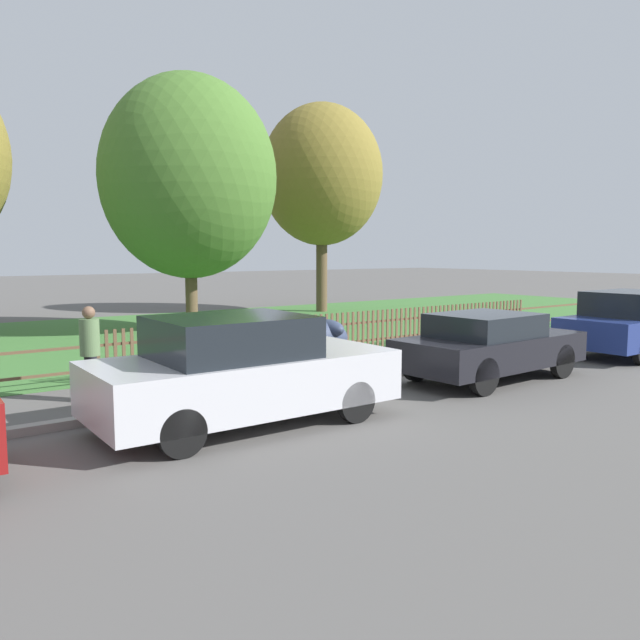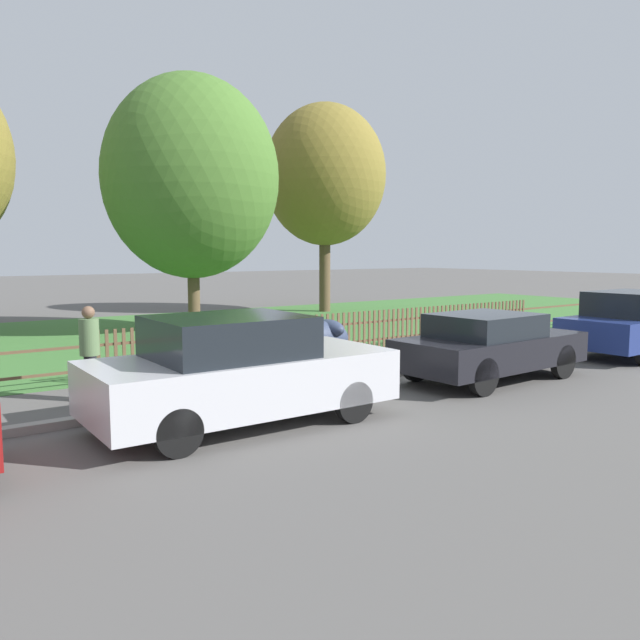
# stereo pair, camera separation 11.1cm
# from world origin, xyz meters

# --- Properties ---
(ground_plane) EXTENTS (120.00, 120.00, 0.00)m
(ground_plane) POSITION_xyz_m (0.00, 0.00, 0.00)
(ground_plane) COLOR #565451
(kerb_stone) EXTENTS (40.25, 0.20, 0.12)m
(kerb_stone) POSITION_xyz_m (0.00, 0.10, 0.06)
(kerb_stone) COLOR gray
(kerb_stone) RESTS_ON ground
(grass_strip) EXTENTS (40.25, 11.98, 0.01)m
(grass_strip) POSITION_xyz_m (0.00, 8.64, 0.01)
(grass_strip) COLOR #3D7033
(grass_strip) RESTS_ON ground
(park_fence) EXTENTS (40.25, 0.05, 1.00)m
(park_fence) POSITION_xyz_m (-0.00, 2.66, 0.50)
(park_fence) COLOR brown
(park_fence) RESTS_ON ground
(parked_car_black_saloon) EXTENTS (4.22, 1.88, 1.53)m
(parked_car_black_saloon) POSITION_xyz_m (-5.33, -1.16, 0.76)
(parked_car_black_saloon) COLOR #BCBCC1
(parked_car_black_saloon) RESTS_ON ground
(parked_car_navy_estate) EXTENTS (3.93, 1.81, 1.26)m
(parked_car_navy_estate) POSITION_xyz_m (-0.08, -1.21, 0.66)
(parked_car_navy_estate) COLOR black
(parked_car_navy_estate) RESTS_ON ground
(parked_car_red_compact) EXTENTS (4.30, 1.83, 1.49)m
(parked_car_red_compact) POSITION_xyz_m (5.06, -1.31, 0.75)
(parked_car_red_compact) COLOR navy
(parked_car_red_compact) RESTS_ON ground
(covered_motorcycle) EXTENTS (1.94, 0.92, 1.01)m
(covered_motorcycle) POSITION_xyz_m (-2.14, 1.60, 0.62)
(covered_motorcycle) COLOR black
(covered_motorcycle) RESTS_ON ground
(tree_behind_motorcycle) EXTENTS (5.19, 5.19, 7.58)m
(tree_behind_motorcycle) POSITION_xyz_m (-1.53, 8.78, 4.59)
(tree_behind_motorcycle) COLOR brown
(tree_behind_motorcycle) RESTS_ON ground
(tree_mid_park) EXTENTS (4.83, 4.83, 8.21)m
(tree_mid_park) POSITION_xyz_m (5.42, 11.61, 5.42)
(tree_mid_park) COLOR brown
(tree_mid_park) RESTS_ON ground
(pedestrian_near_fence) EXTENTS (0.31, 0.36, 1.54)m
(pedestrian_near_fence) POSITION_xyz_m (-6.62, 1.47, 0.87)
(pedestrian_near_fence) COLOR black
(pedestrian_near_fence) RESTS_ON ground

